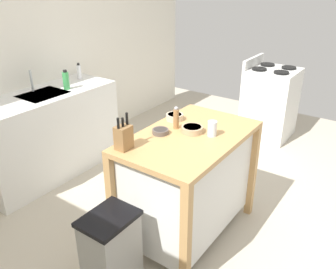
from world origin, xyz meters
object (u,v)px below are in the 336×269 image
object	(u,v)px
sink_faucet	(31,81)
bottle_hand_soap	(66,80)
knife_block	(124,137)
drinking_cup	(212,129)
stove	(270,103)
bottle_dish_soap	(79,72)
kitchen_island	(188,180)
trash_bin	(112,254)
pepper_grinder	(176,118)
bowl_ceramic_wide	(160,131)
bowl_stoneware_deep	(175,117)
bowl_ceramic_small	(192,129)

from	to	relation	value
sink_faucet	bottle_hand_soap	distance (m)	0.34
knife_block	drinking_cup	distance (m)	0.67
stove	bottle_dish_soap	bearing A→B (deg)	135.32
kitchen_island	bottle_hand_soap	xyz separation A→B (m)	(0.23, 1.66, 0.49)
kitchen_island	sink_faucet	distance (m)	1.96
trash_bin	sink_faucet	distance (m)	2.09
trash_bin	stove	bearing A→B (deg)	1.58
bottle_hand_soap	trash_bin	bearing A→B (deg)	-123.56
drinking_cup	bottle_hand_soap	xyz separation A→B (m)	(0.14, 1.80, 0.03)
pepper_grinder	trash_bin	size ratio (longest dim) A/B	0.29
bowl_ceramic_wide	bottle_hand_soap	size ratio (longest dim) A/B	0.61
pepper_grinder	kitchen_island	bearing A→B (deg)	-106.22
trash_bin	bottle_hand_soap	xyz separation A→B (m)	(1.04, 1.57, 0.68)
bowl_stoneware_deep	trash_bin	xyz separation A→B (m)	(-0.99, -0.17, -0.62)
pepper_grinder	sink_faucet	size ratio (longest dim) A/B	0.83
drinking_cup	stove	world-z (taller)	drinking_cup
bottle_hand_soap	knife_block	bearing A→B (deg)	-115.89
bowl_ceramic_small	drinking_cup	bearing A→B (deg)	-78.33
kitchen_island	pepper_grinder	xyz separation A→B (m)	(0.05, 0.15, 0.49)
stove	bowl_stoneware_deep	bearing A→B (deg)	177.62
trash_bin	bottle_dish_soap	xyz separation A→B (m)	(1.39, 1.76, 0.67)
knife_block	kitchen_island	bearing A→B (deg)	-29.29
bowl_stoneware_deep	bowl_ceramic_small	bearing A→B (deg)	-116.96
stove	bowl_ceramic_small	bearing A→B (deg)	-175.82
bowl_ceramic_wide	bottle_hand_soap	distance (m)	1.51
bowl_stoneware_deep	kitchen_island	bearing A→B (deg)	-124.77
bowl_ceramic_wide	stove	size ratio (longest dim) A/B	0.12
bowl_ceramic_small	trash_bin	world-z (taller)	bowl_ceramic_small
bowl_ceramic_small	drinking_cup	distance (m)	0.16
bottle_dish_soap	bowl_stoneware_deep	bearing A→B (deg)	-103.96
kitchen_island	stove	world-z (taller)	stove
knife_block	bottle_hand_soap	bearing A→B (deg)	64.11
knife_block	pepper_grinder	distance (m)	0.51
bowl_ceramic_wide	knife_block	bearing A→B (deg)	170.15
kitchen_island	bottle_hand_soap	size ratio (longest dim) A/B	5.60
bottle_dish_soap	drinking_cup	bearing A→B (deg)	-103.82
bowl_ceramic_wide	stove	world-z (taller)	stove
bottle_hand_soap	drinking_cup	bearing A→B (deg)	-94.54
bowl_stoneware_deep	bottle_hand_soap	distance (m)	1.40
drinking_cup	pepper_grinder	bearing A→B (deg)	97.82
bowl_ceramic_small	trash_bin	size ratio (longest dim) A/B	0.27
kitchen_island	stove	distance (m)	2.28
kitchen_island	bowl_ceramic_small	distance (m)	0.43
drinking_cup	sink_faucet	distance (m)	2.04
bowl_ceramic_small	bottle_dish_soap	size ratio (longest dim) A/B	0.94
stove	trash_bin	bearing A→B (deg)	-178.42
trash_bin	bottle_hand_soap	size ratio (longest dim) A/B	3.08
kitchen_island	trash_bin	distance (m)	0.84
bowl_ceramic_wide	pepper_grinder	distance (m)	0.17
trash_bin	sink_faucet	size ratio (longest dim) A/B	2.86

